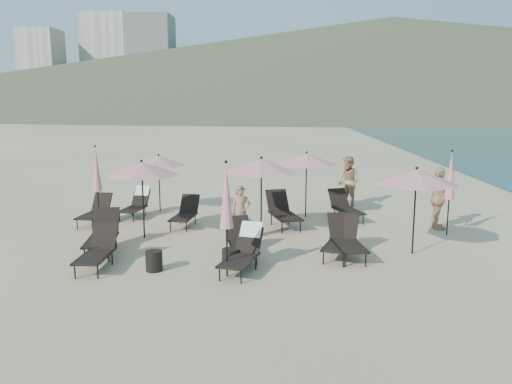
# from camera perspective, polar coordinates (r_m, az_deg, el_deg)

# --- Properties ---
(ground) EXTENTS (800.00, 800.00, 0.00)m
(ground) POSITION_cam_1_polar(r_m,az_deg,el_deg) (11.90, 1.10, -8.16)
(ground) COLOR #D6BA8C
(ground) RESTS_ON ground
(volcanic_headland) EXTENTS (690.00, 690.00, 55.00)m
(volcanic_headland) POSITION_cam_1_polar(r_m,az_deg,el_deg) (322.62, 17.01, 13.55)
(volcanic_headland) COLOR brown
(volcanic_headland) RESTS_ON ground
(hotel_skyline) EXTENTS (109.00, 82.00, 55.00)m
(hotel_skyline) POSITION_cam_1_polar(r_m,az_deg,el_deg) (298.49, -14.97, 13.53)
(hotel_skyline) COLOR beige
(hotel_skyline) RESTS_ON ground
(lounger_0) EXTENTS (0.66, 1.60, 0.91)m
(lounger_0) POSITION_cam_1_polar(r_m,az_deg,el_deg) (12.03, -17.67, -6.33)
(lounger_0) COLOR black
(lounger_0) RESTS_ON ground
(lounger_1) EXTENTS (0.98, 1.86, 1.02)m
(lounger_1) POSITION_cam_1_polar(r_m,az_deg,el_deg) (13.23, -17.14, -4.62)
(lounger_1) COLOR black
(lounger_1) RESTS_ON ground
(lounger_2) EXTENTS (0.97, 1.66, 0.90)m
(lounger_2) POSITION_cam_1_polar(r_m,az_deg,el_deg) (12.30, -1.72, -5.53)
(lounger_2) COLOR black
(lounger_2) RESTS_ON ground
(lounger_3) EXTENTS (0.96, 1.69, 1.00)m
(lounger_3) POSITION_cam_1_polar(r_m,az_deg,el_deg) (11.28, -1.44, -6.66)
(lounger_3) COLOR black
(lounger_3) RESTS_ON ground
(lounger_4) EXTENTS (1.08, 1.75, 0.94)m
(lounger_4) POSITION_cam_1_polar(r_m,az_deg,el_deg) (12.48, 9.71, -5.33)
(lounger_4) COLOR black
(lounger_4) RESTS_ON ground
(lounger_5) EXTENTS (0.88, 1.76, 0.97)m
(lounger_5) POSITION_cam_1_polar(r_m,az_deg,el_deg) (12.48, 10.27, -5.30)
(lounger_5) COLOR black
(lounger_5) RESTS_ON ground
(lounger_6) EXTENTS (0.70, 1.60, 0.90)m
(lounger_6) POSITION_cam_1_polar(r_m,az_deg,el_deg) (16.40, -17.88, -2.08)
(lounger_6) COLOR black
(lounger_6) RESTS_ON ground
(lounger_7) EXTENTS (0.75, 1.61, 0.97)m
(lounger_7) POSITION_cam_1_polar(r_m,az_deg,el_deg) (17.12, -13.51, -1.24)
(lounger_7) COLOR black
(lounger_7) RESTS_ON ground
(lounger_8) EXTENTS (0.72, 1.60, 0.89)m
(lounger_8) POSITION_cam_1_polar(r_m,az_deg,el_deg) (15.51, -8.08, -2.38)
(lounger_8) COLOR black
(lounger_8) RESTS_ON ground
(lounger_9) EXTENTS (1.21, 1.93, 1.04)m
(lounger_9) POSITION_cam_1_polar(r_m,az_deg,el_deg) (15.33, 3.07, -2.18)
(lounger_9) COLOR black
(lounger_9) RESTS_ON ground
(lounger_10) EXTENTS (1.13, 1.75, 0.94)m
(lounger_10) POSITION_cam_1_polar(r_m,az_deg,el_deg) (16.43, 10.15, -1.67)
(lounger_10) COLOR black
(lounger_10) RESTS_ON ground
(umbrella_open_0) EXTENTS (2.06, 2.06, 2.22)m
(umbrella_open_0) POSITION_cam_1_polar(r_m,az_deg,el_deg) (14.10, -12.92, 2.60)
(umbrella_open_0) COLOR black
(umbrella_open_0) RESTS_ON ground
(umbrella_open_1) EXTENTS (2.13, 2.13, 2.29)m
(umbrella_open_1) POSITION_cam_1_polar(r_m,az_deg,el_deg) (13.92, 0.60, 3.03)
(umbrella_open_1) COLOR black
(umbrella_open_1) RESTS_ON ground
(umbrella_open_2) EXTENTS (2.06, 2.06, 2.21)m
(umbrella_open_2) POSITION_cam_1_polar(r_m,az_deg,el_deg) (12.85, 17.86, 1.67)
(umbrella_open_2) COLOR black
(umbrella_open_2) RESTS_ON ground
(umbrella_open_3) EXTENTS (1.88, 1.88, 2.03)m
(umbrella_open_3) POSITION_cam_1_polar(r_m,az_deg,el_deg) (17.60, -11.07, 3.53)
(umbrella_open_3) COLOR black
(umbrella_open_3) RESTS_ON ground
(umbrella_open_4) EXTENTS (2.05, 2.05, 2.21)m
(umbrella_open_4) POSITION_cam_1_polar(r_m,az_deg,el_deg) (16.45, 5.80, 3.78)
(umbrella_open_4) COLOR black
(umbrella_open_4) RESTS_ON ground
(umbrella_closed_0) EXTENTS (0.30, 0.30, 2.55)m
(umbrella_closed_0) POSITION_cam_1_polar(r_m,az_deg,el_deg) (10.60, -3.41, -0.52)
(umbrella_closed_0) COLOR black
(umbrella_closed_0) RESTS_ON ground
(umbrella_closed_1) EXTENTS (0.29, 0.29, 2.46)m
(umbrella_closed_1) POSITION_cam_1_polar(r_m,az_deg,el_deg) (15.11, 21.35, 1.70)
(umbrella_closed_1) COLOR black
(umbrella_closed_1) RESTS_ON ground
(umbrella_closed_2) EXTENTS (0.29, 0.29, 2.49)m
(umbrella_closed_2) POSITION_cam_1_polar(r_m,az_deg,el_deg) (16.11, -17.77, 2.45)
(umbrella_closed_2) COLOR black
(umbrella_closed_2) RESTS_ON ground
(side_table_0) EXTENTS (0.38, 0.38, 0.46)m
(side_table_0) POSITION_cam_1_polar(r_m,az_deg,el_deg) (11.56, -11.57, -7.72)
(side_table_0) COLOR black
(side_table_0) RESTS_ON ground
(side_table_1) EXTENTS (0.43, 0.43, 0.41)m
(side_table_1) POSITION_cam_1_polar(r_m,az_deg,el_deg) (11.67, -2.88, -7.50)
(side_table_1) COLOR black
(side_table_1) RESTS_ON ground
(beachgoer_a) EXTENTS (0.64, 0.51, 1.54)m
(beachgoer_a) POSITION_cam_1_polar(r_m,az_deg,el_deg) (13.70, -1.75, -2.42)
(beachgoer_a) COLOR #9E6E55
(beachgoer_a) RESTS_ON ground
(beachgoer_b) EXTENTS (1.11, 1.14, 1.85)m
(beachgoer_b) POSITION_cam_1_polar(r_m,az_deg,el_deg) (18.64, 10.53, 1.20)
(beachgoer_b) COLOR tan
(beachgoer_b) RESTS_ON ground
(beachgoer_c) EXTENTS (0.47, 1.11, 1.88)m
(beachgoer_c) POSITION_cam_1_polar(r_m,az_deg,el_deg) (15.86, 20.12, -0.69)
(beachgoer_c) COLOR tan
(beachgoer_c) RESTS_ON ground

